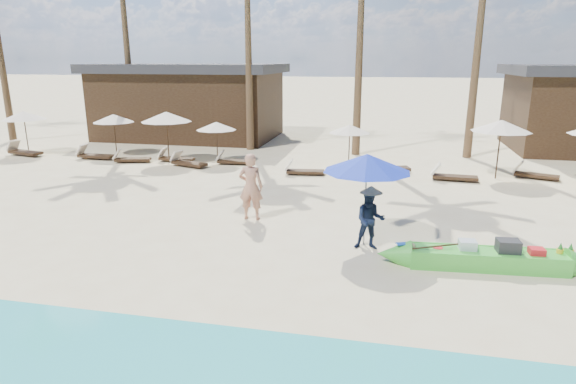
# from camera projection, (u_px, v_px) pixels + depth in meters

# --- Properties ---
(ground) EXTENTS (240.00, 240.00, 0.00)m
(ground) POSITION_uv_depth(u_px,v_px,m) (217.00, 264.00, 11.11)
(ground) COLOR beige
(ground) RESTS_ON ground
(green_canoe) EXTENTS (5.46, 0.95, 0.69)m
(green_canoe) POSITION_uv_depth(u_px,v_px,m) (486.00, 258.00, 10.87)
(green_canoe) COLOR green
(green_canoe) RESTS_ON ground
(tourist) EXTENTS (0.73, 0.49, 1.98)m
(tourist) POSITION_uv_depth(u_px,v_px,m) (251.00, 187.00, 14.00)
(tourist) COLOR tan
(tourist) RESTS_ON ground
(vendor_green) EXTENTS (0.77, 0.63, 1.51)m
(vendor_green) POSITION_uv_depth(u_px,v_px,m) (370.00, 220.00, 11.84)
(vendor_green) COLOR #131D35
(vendor_green) RESTS_ON ground
(blue_umbrella) EXTENTS (2.18, 2.18, 2.34)m
(blue_umbrella) POSITION_uv_depth(u_px,v_px,m) (367.00, 163.00, 11.79)
(blue_umbrella) COLOR #99999E
(blue_umbrella) RESTS_ON ground
(resort_parasol_2) EXTENTS (2.06, 2.06, 2.12)m
(resort_parasol_2) POSITION_uv_depth(u_px,v_px,m) (24.00, 115.00, 23.45)
(resort_parasol_2) COLOR #372616
(resort_parasol_2) RESTS_ON ground
(lounger_2_left) EXTENTS (1.98, 0.99, 0.64)m
(lounger_2_left) POSITION_uv_depth(u_px,v_px,m) (23.00, 151.00, 23.56)
(lounger_2_left) COLOR #372616
(lounger_2_left) RESTS_ON ground
(resort_parasol_3) EXTENTS (1.94, 1.94, 2.00)m
(resort_parasol_3) POSITION_uv_depth(u_px,v_px,m) (113.00, 118.00, 23.25)
(resort_parasol_3) COLOR #372616
(resort_parasol_3) RESTS_ON ground
(lounger_3_left) EXTENTS (1.82, 0.60, 0.61)m
(lounger_3_left) POSITION_uv_depth(u_px,v_px,m) (94.00, 155.00, 22.72)
(lounger_3_left) COLOR #372616
(lounger_3_left) RESTS_ON ground
(lounger_3_right) EXTENTS (1.73, 0.96, 0.56)m
(lounger_3_right) POSITION_uv_depth(u_px,v_px,m) (130.00, 158.00, 21.97)
(lounger_3_right) COLOR #372616
(lounger_3_right) RESTS_ON ground
(resort_parasol_4) EXTENTS (2.24, 2.24, 2.31)m
(resort_parasol_4) POSITION_uv_depth(u_px,v_px,m) (166.00, 117.00, 21.49)
(resort_parasol_4) COLOR #372616
(resort_parasol_4) RESTS_ON ground
(lounger_4_left) EXTENTS (1.69, 0.53, 0.57)m
(lounger_4_left) POSITION_uv_depth(u_px,v_px,m) (174.00, 158.00, 22.15)
(lounger_4_left) COLOR #372616
(lounger_4_left) RESTS_ON ground
(lounger_4_right) EXTENTS (1.81, 1.03, 0.59)m
(lounger_4_right) POSITION_uv_depth(u_px,v_px,m) (187.00, 162.00, 21.15)
(lounger_4_right) COLOR #372616
(lounger_4_right) RESTS_ON ground
(resort_parasol_5) EXTENTS (1.81, 1.81, 1.86)m
(resort_parasol_5) POSITION_uv_depth(u_px,v_px,m) (216.00, 126.00, 21.55)
(resort_parasol_5) COLOR #372616
(resort_parasol_5) RESTS_ON ground
(lounger_5_left) EXTENTS (1.66, 0.63, 0.55)m
(lounger_5_left) POSITION_uv_depth(u_px,v_px,m) (232.00, 160.00, 21.59)
(lounger_5_left) COLOR #372616
(lounger_5_left) RESTS_ON ground
(resort_parasol_6) EXTENTS (1.79, 1.79, 1.84)m
(resort_parasol_6) POSITION_uv_depth(u_px,v_px,m) (350.00, 129.00, 20.74)
(resort_parasol_6) COLOR #372616
(resort_parasol_6) RESTS_ON ground
(lounger_6_left) EXTENTS (1.66, 0.68, 0.55)m
(lounger_6_left) POSITION_uv_depth(u_px,v_px,m) (302.00, 170.00, 19.65)
(lounger_6_left) COLOR #372616
(lounger_6_left) RESTS_ON ground
(lounger_6_right) EXTENTS (1.77, 0.94, 0.58)m
(lounger_6_right) POSITION_uv_depth(u_px,v_px,m) (379.00, 171.00, 19.41)
(lounger_6_right) COLOR #372616
(lounger_6_right) RESTS_ON ground
(resort_parasol_7) EXTENTS (2.25, 2.25, 2.32)m
(resort_parasol_7) POSITION_uv_depth(u_px,v_px,m) (501.00, 126.00, 18.53)
(resort_parasol_7) COLOR #372616
(resort_parasol_7) RESTS_ON ground
(lounger_7_left) EXTENTS (1.99, 1.13, 0.65)m
(lounger_7_left) POSITION_uv_depth(u_px,v_px,m) (385.00, 168.00, 20.00)
(lounger_7_left) COLOR #372616
(lounger_7_left) RESTS_ON ground
(lounger_7_right) EXTENTS (1.80, 0.67, 0.60)m
(lounger_7_right) POSITION_uv_depth(u_px,v_px,m) (452.00, 176.00, 18.69)
(lounger_7_right) COLOR #372616
(lounger_7_right) RESTS_ON ground
(lounger_8_left) EXTENTS (1.76, 1.05, 0.57)m
(lounger_8_left) POSITION_uv_depth(u_px,v_px,m) (533.00, 174.00, 19.02)
(lounger_8_left) COLOR #372616
(lounger_8_left) RESTS_ON ground
(pavilion_west) EXTENTS (10.80, 6.60, 4.30)m
(pavilion_west) POSITION_uv_depth(u_px,v_px,m) (190.00, 100.00, 28.61)
(pavilion_west) COLOR #372616
(pavilion_west) RESTS_ON ground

